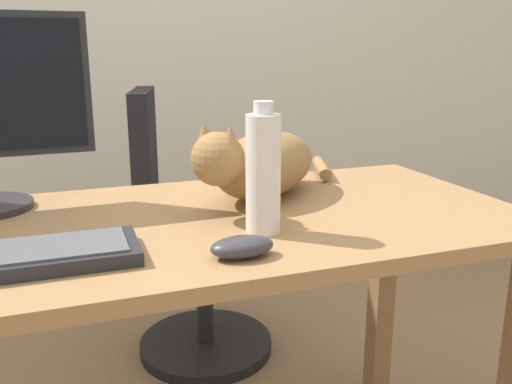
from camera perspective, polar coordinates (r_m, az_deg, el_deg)
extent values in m
cube|color=#9E7247|center=(1.13, -7.15, -3.60)|extent=(1.43, 0.66, 0.03)
cube|color=olive|center=(1.75, 12.94, -10.19)|extent=(0.06, 0.06, 0.71)
cylinder|color=black|center=(2.11, -5.22, -15.50)|extent=(0.48, 0.48, 0.04)
cylinder|color=black|center=(2.01, -5.37, -9.92)|extent=(0.06, 0.06, 0.49)
cylinder|color=black|center=(1.91, -5.57, -2.36)|extent=(0.44, 0.44, 0.06)
cube|color=black|center=(1.86, -11.53, 4.26)|extent=(0.14, 0.36, 0.40)
ellipsoid|color=olive|center=(1.29, 1.04, 2.91)|extent=(0.39, 0.38, 0.15)
sphere|color=olive|center=(1.10, -4.01, 3.44)|extent=(0.11, 0.11, 0.11)
cone|color=olive|center=(1.07, -2.68, 5.89)|extent=(0.04, 0.04, 0.04)
cone|color=olive|center=(1.11, -5.39, 6.10)|extent=(0.04, 0.04, 0.04)
cylinder|color=olive|center=(1.52, 6.84, 2.50)|extent=(0.09, 0.18, 0.03)
ellipsoid|color=#333338|center=(0.92, -1.46, -5.72)|extent=(0.11, 0.06, 0.04)
cylinder|color=silver|center=(1.02, 0.75, 1.82)|extent=(0.07, 0.07, 0.22)
cylinder|color=silver|center=(1.00, 0.78, 8.77)|extent=(0.04, 0.04, 0.02)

